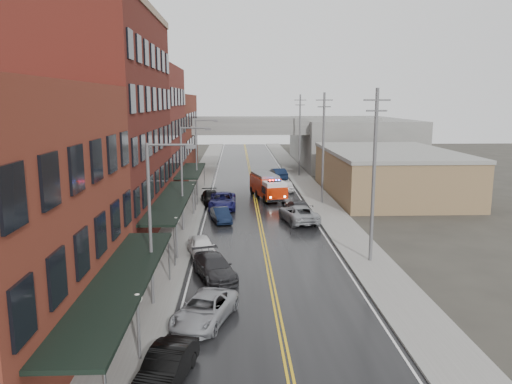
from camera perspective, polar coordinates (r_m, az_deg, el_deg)
name	(u,v)px	position (r m, az deg, el deg)	size (l,w,h in m)	color
ground	(291,384)	(21.46, 4.07, -21.03)	(220.00, 220.00, 0.00)	#2D2B26
road	(258,215)	(49.51, 0.27, -2.60)	(11.00, 160.00, 0.02)	black
sidewalk_left	(184,215)	(49.71, -8.18, -2.57)	(3.00, 160.00, 0.15)	slate
sidewalk_right	(331,213)	(50.34, 8.60, -2.42)	(3.00, 160.00, 0.15)	slate
curb_left	(201,214)	(49.57, -6.28, -2.57)	(0.30, 160.00, 0.15)	gray
curb_right	(315,213)	(50.06, 6.75, -2.45)	(0.30, 160.00, 0.15)	gray
brick_building_b	(99,128)	(42.72, -17.55, 7.03)	(9.00, 20.00, 18.00)	#511715
brick_building_c	(140,132)	(59.84, -13.10, 6.65)	(9.00, 15.00, 15.00)	maroon
brick_building_far	(162,135)	(77.16, -10.65, 6.42)	(9.00, 20.00, 12.00)	maroon
tan_building	(388,174)	(61.56, 14.90, 1.99)	(14.00, 22.00, 5.00)	olive
right_far_block	(349,141)	(90.73, 10.61, 5.74)	(18.00, 30.00, 8.00)	slate
awning_0	(122,280)	(24.25, -15.09, -9.71)	(2.60, 16.00, 3.09)	black
awning_1	(173,200)	(42.33, -9.49, -0.87)	(2.60, 18.00, 3.09)	black
awning_2	(191,171)	(59.49, -7.41, 2.44)	(2.60, 13.00, 3.09)	black
globe_lamp_0	(138,312)	(22.46, -13.36, -13.16)	(0.44, 0.44, 3.12)	#59595B
globe_lamp_1	(176,229)	(35.57, -9.10, -4.14)	(0.44, 0.44, 3.12)	#59595B
globe_lamp_2	(193,192)	(49.17, -7.20, -0.03)	(0.44, 0.44, 3.12)	#59595B
street_lamp_0	(154,214)	(27.22, -11.54, -2.52)	(2.64, 0.22, 9.00)	#59595B
street_lamp_1	(185,172)	(42.83, -8.16, 2.29)	(2.64, 0.22, 9.00)	#59595B
street_lamp_2	(198,152)	(58.65, -6.59, 4.51)	(2.64, 0.22, 9.00)	#59595B
utility_pole_0	(374,173)	(34.81, 13.33, 2.10)	(1.80, 0.24, 12.00)	#59595B
utility_pole_1	(323,146)	(54.21, 7.69, 5.19)	(1.80, 0.24, 12.00)	#59595B
utility_pole_2	(300,134)	(73.93, 5.02, 6.63)	(1.80, 0.24, 12.00)	#59595B
overpass	(250,133)	(80.37, -0.75, 6.75)	(40.00, 10.00, 7.50)	slate
fire_truck	(268,186)	(57.24, 1.37, 0.70)	(4.30, 7.89, 2.75)	#BC2508
parked_car_left_1	(166,366)	(21.44, -10.19, -19.03)	(1.49, 4.27, 1.41)	black
parked_car_left_2	(205,309)	(26.23, -5.91, -13.20)	(2.31, 5.01, 1.39)	#94969B
parked_car_left_3	(214,267)	(32.22, -4.80, -8.55)	(2.04, 5.01, 1.45)	#272729
parked_car_left_4	(202,247)	(36.60, -6.22, -6.23)	(1.71, 4.25, 1.45)	white
parked_car_left_5	(221,215)	(46.55, -4.01, -2.64)	(1.41, 4.06, 1.34)	black
parked_car_left_6	(222,201)	(52.26, -3.86, -1.00)	(2.75, 5.97, 1.66)	#151550
parked_car_left_7	(211,197)	(54.84, -5.12, -0.61)	(1.97, 4.84, 1.40)	black
parked_car_right_0	(298,214)	(46.58, 4.87, -2.47)	(2.68, 5.80, 1.61)	gray
parked_car_right_1	(297,207)	(49.47, 4.76, -1.77)	(2.10, 5.16, 1.50)	#2A292C
parked_car_right_2	(287,185)	(62.26, 3.51, 0.75)	(1.68, 4.17, 1.42)	white
parked_car_right_3	(278,174)	(71.38, 2.50, 2.10)	(1.74, 5.00, 1.65)	black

